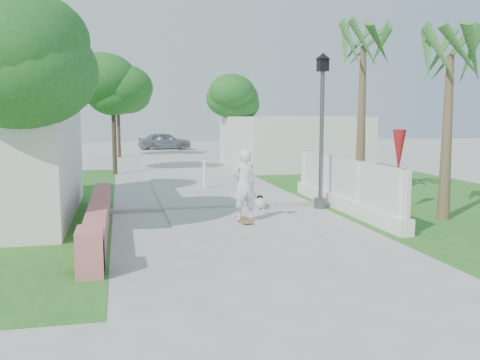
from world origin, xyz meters
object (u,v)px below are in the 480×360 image
object	(u,v)px
street_lamp	(322,125)
dog	(260,202)
patio_umbrella	(399,152)
parked_car	(165,141)
skateboarder	(247,187)
bollard	(205,174)

from	to	relation	value
street_lamp	dog	distance (m)	2.84
patio_umbrella	dog	world-z (taller)	patio_umbrella
patio_umbrella	parked_car	world-z (taller)	patio_umbrella
street_lamp	skateboarder	bearing A→B (deg)	-158.92
street_lamp	patio_umbrella	xyz separation A→B (m)	(1.90, -1.00, -0.74)
skateboarder	dog	world-z (taller)	skateboarder
street_lamp	parked_car	distance (m)	27.06
bollard	patio_umbrella	distance (m)	7.25
bollard	skateboarder	distance (m)	5.45
street_lamp	parked_car	xyz separation A→B (m)	(-2.27, 26.91, -1.74)
dog	skateboarder	bearing A→B (deg)	-113.65
street_lamp	patio_umbrella	size ratio (longest dim) A/B	1.93
patio_umbrella	parked_car	size ratio (longest dim) A/B	0.57
bollard	dog	distance (m)	4.61
skateboarder	parked_car	bearing A→B (deg)	-98.38
street_lamp	bollard	distance (m)	5.56
street_lamp	parked_car	bearing A→B (deg)	94.82
bollard	skateboarder	size ratio (longest dim) A/B	0.46
street_lamp	patio_umbrella	bearing A→B (deg)	-27.76
bollard	skateboarder	world-z (taller)	skateboarder
dog	parked_car	distance (m)	26.93
dog	parked_car	bearing A→B (deg)	101.41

